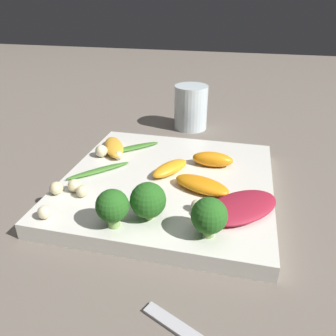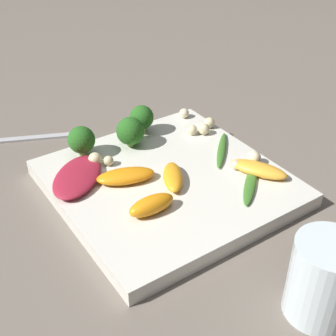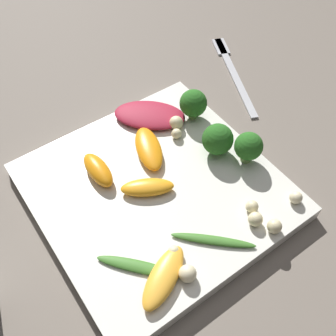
# 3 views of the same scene
# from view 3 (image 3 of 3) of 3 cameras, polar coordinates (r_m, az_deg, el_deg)

# --- Properties ---
(ground_plane) EXTENTS (2.40, 2.40, 0.00)m
(ground_plane) POSITION_cam_3_polar(r_m,az_deg,el_deg) (0.49, -1.65, -3.98)
(ground_plane) COLOR #6B6056
(plate) EXTENTS (0.27, 0.27, 0.02)m
(plate) POSITION_cam_3_polar(r_m,az_deg,el_deg) (0.48, -1.67, -3.31)
(plate) COLOR silver
(plate) RESTS_ON ground_plane
(fork) EXTENTS (0.19, 0.09, 0.01)m
(fork) POSITION_cam_3_polar(r_m,az_deg,el_deg) (0.67, 9.03, 14.48)
(fork) COLOR #B2B2B7
(fork) RESTS_ON ground_plane
(radicchio_leaf_0) EXTENTS (0.11, 0.11, 0.01)m
(radicchio_leaf_0) POSITION_cam_3_polar(r_m,az_deg,el_deg) (0.54, -2.67, 7.68)
(radicchio_leaf_0) COLOR maroon
(radicchio_leaf_0) RESTS_ON plate
(orange_segment_0) EXTENTS (0.08, 0.05, 0.02)m
(orange_segment_0) POSITION_cam_3_polar(r_m,az_deg,el_deg) (0.50, -2.82, 2.85)
(orange_segment_0) COLOR orange
(orange_segment_0) RESTS_ON plate
(orange_segment_1) EXTENTS (0.05, 0.07, 0.01)m
(orange_segment_1) POSITION_cam_3_polar(r_m,az_deg,el_deg) (0.46, -3.19, -2.60)
(orange_segment_1) COLOR orange
(orange_segment_1) RESTS_ON plate
(orange_segment_2) EXTENTS (0.06, 0.02, 0.02)m
(orange_segment_2) POSITION_cam_3_polar(r_m,az_deg,el_deg) (0.48, -10.12, -0.26)
(orange_segment_2) COLOR orange
(orange_segment_2) RESTS_ON plate
(orange_segment_3) EXTENTS (0.06, 0.08, 0.01)m
(orange_segment_3) POSITION_cam_3_polar(r_m,az_deg,el_deg) (0.41, -0.64, -15.56)
(orange_segment_3) COLOR #FCAD33
(orange_segment_3) RESTS_ON plate
(broccoli_floret_0) EXTENTS (0.04, 0.04, 0.04)m
(broccoli_floret_0) POSITION_cam_3_polar(r_m,az_deg,el_deg) (0.49, 6.91, 4.42)
(broccoli_floret_0) COLOR #7A9E51
(broccoli_floret_0) RESTS_ON plate
(broccoli_floret_1) EXTENTS (0.04, 0.04, 0.04)m
(broccoli_floret_1) POSITION_cam_3_polar(r_m,az_deg,el_deg) (0.53, 3.69, 9.31)
(broccoli_floret_1) COLOR #7A9E51
(broccoli_floret_1) RESTS_ON plate
(broccoli_floret_2) EXTENTS (0.04, 0.04, 0.04)m
(broccoli_floret_2) POSITION_cam_3_polar(r_m,az_deg,el_deg) (0.49, 11.60, 3.03)
(broccoli_floret_2) COLOR #84AD5B
(broccoli_floret_2) RESTS_ON plate
(arugula_sprig_0) EXTENTS (0.07, 0.07, 0.01)m
(arugula_sprig_0) POSITION_cam_3_polar(r_m,az_deg,el_deg) (0.43, 6.57, -10.38)
(arugula_sprig_0) COLOR #3D7528
(arugula_sprig_0) RESTS_ON plate
(arugula_sprig_1) EXTENTS (0.08, 0.07, 0.01)m
(arugula_sprig_1) POSITION_cam_3_polar(r_m,az_deg,el_deg) (0.42, -4.30, -14.08)
(arugula_sprig_1) COLOR #3D7528
(arugula_sprig_1) RESTS_ON plate
(macadamia_nut_0) EXTENTS (0.01, 0.01, 0.01)m
(macadamia_nut_0) POSITION_cam_3_polar(r_m,az_deg,el_deg) (0.42, 0.85, -12.03)
(macadamia_nut_0) COLOR beige
(macadamia_nut_0) RESTS_ON plate
(macadamia_nut_1) EXTENTS (0.02, 0.02, 0.02)m
(macadamia_nut_1) POSITION_cam_3_polar(r_m,az_deg,el_deg) (0.45, 15.19, -8.16)
(macadamia_nut_1) COLOR beige
(macadamia_nut_1) RESTS_ON plate
(macadamia_nut_2) EXTENTS (0.01, 0.01, 0.01)m
(macadamia_nut_2) POSITION_cam_3_polar(r_m,az_deg,el_deg) (0.46, 12.10, -5.48)
(macadamia_nut_2) COLOR beige
(macadamia_nut_2) RESTS_ON plate
(macadamia_nut_3) EXTENTS (0.02, 0.02, 0.02)m
(macadamia_nut_3) POSITION_cam_3_polar(r_m,az_deg,el_deg) (0.52, 1.19, 6.59)
(macadamia_nut_3) COLOR beige
(macadamia_nut_3) RESTS_ON plate
(macadamia_nut_4) EXTENTS (0.02, 0.02, 0.02)m
(macadamia_nut_4) POSITION_cam_3_polar(r_m,az_deg,el_deg) (0.41, 2.86, -15.05)
(macadamia_nut_4) COLOR beige
(macadamia_nut_4) RESTS_ON plate
(macadamia_nut_5) EXTENTS (0.02, 0.02, 0.02)m
(macadamia_nut_5) POSITION_cam_3_polar(r_m,az_deg,el_deg) (0.45, 12.57, -7.26)
(macadamia_nut_5) COLOR beige
(macadamia_nut_5) RESTS_ON plate
(macadamia_nut_6) EXTENTS (0.02, 0.02, 0.02)m
(macadamia_nut_6) POSITION_cam_3_polar(r_m,az_deg,el_deg) (0.48, 18.07, -4.09)
(macadamia_nut_6) COLOR beige
(macadamia_nut_6) RESTS_ON plate
(macadamia_nut_7) EXTENTS (0.01, 0.01, 0.01)m
(macadamia_nut_7) POSITION_cam_3_polar(r_m,az_deg,el_deg) (0.51, 1.24, 5.01)
(macadamia_nut_7) COLOR beige
(macadamia_nut_7) RESTS_ON plate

